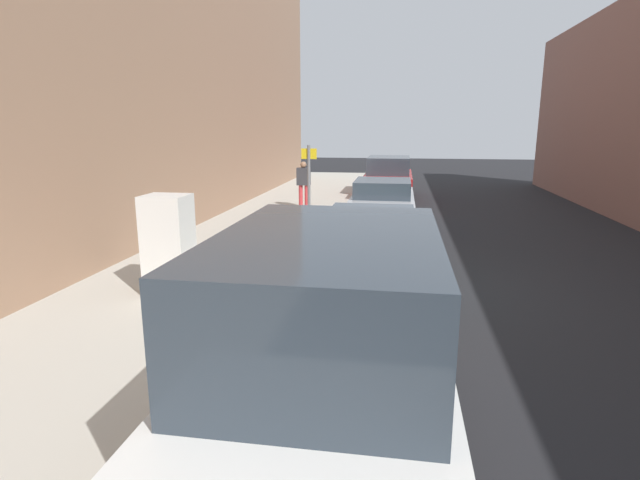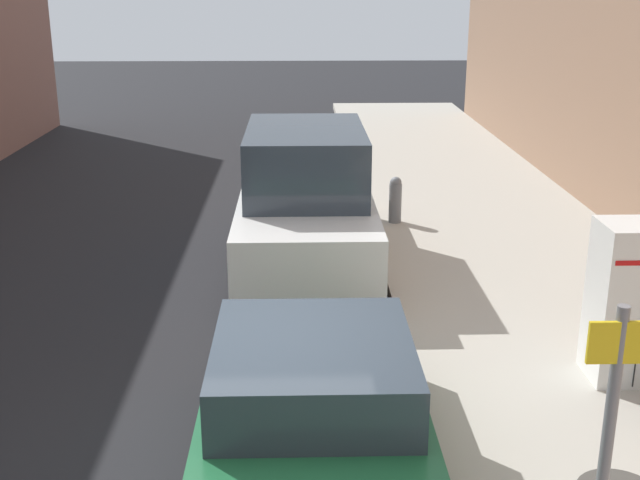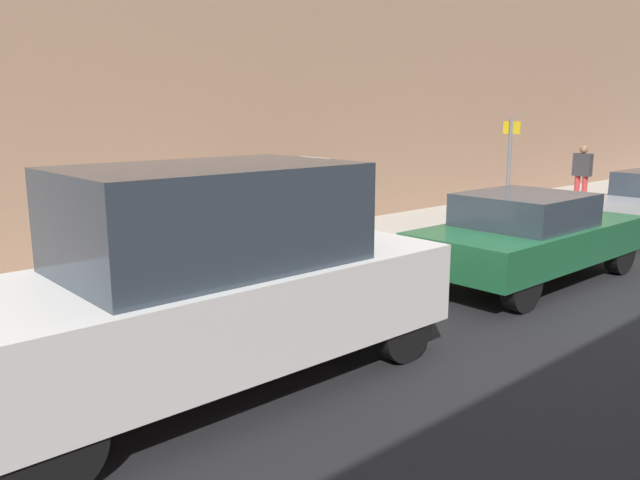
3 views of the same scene
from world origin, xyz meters
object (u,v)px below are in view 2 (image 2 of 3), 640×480
at_px(discarded_refrigerator, 629,302).
at_px(street_sign_post, 603,479).
at_px(fire_hydrant, 395,199).
at_px(parked_van_white, 306,200).
at_px(parked_sedan_green, 314,425).

bearing_deg(discarded_refrigerator, street_sign_post, 65.55).
xyz_separation_m(discarded_refrigerator, fire_hydrant, (1.73, -5.84, -0.43)).
xyz_separation_m(street_sign_post, parked_van_white, (1.59, -7.73, -0.43)).
height_order(fire_hydrant, parked_sedan_green, parked_sedan_green).
bearing_deg(fire_hydrant, parked_van_white, 50.26).
bearing_deg(parked_van_white, parked_sedan_green, 90.00).
relative_size(street_sign_post, parked_sedan_green, 0.56).
xyz_separation_m(parked_van_white, parked_sedan_green, (0.00, 5.81, -0.34)).
height_order(street_sign_post, parked_sedan_green, street_sign_post).
height_order(fire_hydrant, parked_van_white, parked_van_white).
distance_m(fire_hydrant, parked_van_white, 2.52).
bearing_deg(discarded_refrigerator, parked_sedan_green, 29.50).
bearing_deg(street_sign_post, parked_van_white, -78.38).
distance_m(street_sign_post, parked_van_white, 7.90).
distance_m(street_sign_post, parked_sedan_green, 2.61).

